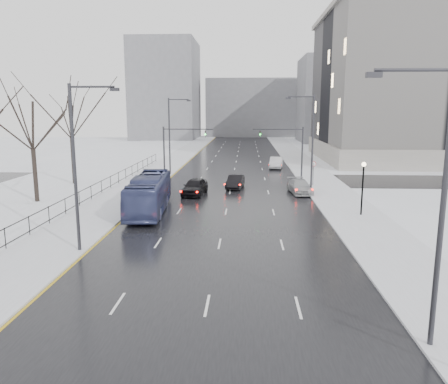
% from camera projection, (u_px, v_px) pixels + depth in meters
% --- Properties ---
extents(road, '(16.00, 150.00, 0.04)m').
position_uv_depth(road, '(235.00, 167.00, 65.36)').
color(road, black).
rests_on(road, ground).
extents(cross_road, '(130.00, 10.00, 0.04)m').
position_uv_depth(cross_road, '(232.00, 180.00, 53.58)').
color(cross_road, black).
rests_on(cross_road, ground).
extents(sidewalk_left, '(5.00, 150.00, 0.16)m').
position_uv_depth(sidewalk_left, '(166.00, 166.00, 65.87)').
color(sidewalk_left, silver).
rests_on(sidewalk_left, ground).
extents(sidewalk_right, '(5.00, 150.00, 0.16)m').
position_uv_depth(sidewalk_right, '(306.00, 167.00, 64.82)').
color(sidewalk_right, silver).
rests_on(sidewalk_right, ground).
extents(park_strip, '(14.00, 150.00, 0.12)m').
position_uv_depth(park_strip, '(104.00, 166.00, 66.35)').
color(park_strip, white).
rests_on(park_strip, ground).
extents(tree_park_d, '(8.75, 8.75, 12.50)m').
position_uv_depth(tree_park_d, '(37.00, 202.00, 40.74)').
color(tree_park_d, black).
rests_on(tree_park_d, ground).
extents(tree_park_e, '(9.45, 9.45, 13.50)m').
position_uv_depth(tree_park_e, '(75.00, 184.00, 50.58)').
color(tree_park_e, black).
rests_on(tree_park_e, ground).
extents(iron_fence, '(0.06, 70.00, 1.30)m').
position_uv_depth(iron_fence, '(70.00, 202.00, 36.41)').
color(iron_fence, black).
rests_on(iron_fence, sidewalk_left).
extents(streetlight_r_near, '(2.95, 0.25, 10.00)m').
position_uv_depth(streetlight_r_near, '(437.00, 197.00, 14.85)').
color(streetlight_r_near, '#2D2D33').
rests_on(streetlight_r_near, ground).
extents(streetlight_r_mid, '(2.95, 0.25, 10.00)m').
position_uv_depth(streetlight_r_mid, '(310.00, 139.00, 44.28)').
color(streetlight_r_mid, '#2D2D33').
rests_on(streetlight_r_mid, ground).
extents(streetlight_l_near, '(2.95, 0.25, 10.00)m').
position_uv_depth(streetlight_l_near, '(78.00, 160.00, 25.48)').
color(streetlight_l_near, '#2D2D33').
rests_on(streetlight_l_near, ground).
extents(streetlight_l_far, '(2.95, 0.25, 10.00)m').
position_uv_depth(streetlight_l_far, '(171.00, 132.00, 56.88)').
color(streetlight_l_far, '#2D2D33').
rests_on(streetlight_l_far, ground).
extents(lamppost_r_mid, '(0.36, 0.36, 4.28)m').
position_uv_depth(lamppost_r_mid, '(363.00, 181.00, 34.83)').
color(lamppost_r_mid, black).
rests_on(lamppost_r_mid, sidewalk_right).
extents(mast_signal_right, '(6.10, 0.33, 6.50)m').
position_uv_depth(mast_signal_right, '(293.00, 147.00, 52.45)').
color(mast_signal_right, '#2D2D33').
rests_on(mast_signal_right, ground).
extents(mast_signal_left, '(6.10, 0.33, 6.50)m').
position_uv_depth(mast_signal_left, '(173.00, 146.00, 53.19)').
color(mast_signal_left, '#2D2D33').
rests_on(mast_signal_left, ground).
extents(no_uturn_sign, '(0.60, 0.06, 2.70)m').
position_uv_depth(no_uturn_sign, '(314.00, 166.00, 48.77)').
color(no_uturn_sign, '#2D2D33').
rests_on(no_uturn_sign, sidewalk_right).
extents(civic_building, '(41.00, 31.00, 24.80)m').
position_uv_depth(civic_building, '(445.00, 93.00, 73.30)').
color(civic_building, gray).
rests_on(civic_building, ground).
extents(bldg_far_right, '(24.00, 20.00, 22.00)m').
position_uv_depth(bldg_far_right, '(346.00, 100.00, 115.88)').
color(bldg_far_right, slate).
rests_on(bldg_far_right, ground).
extents(bldg_far_left, '(18.00, 22.00, 28.00)m').
position_uv_depth(bldg_far_left, '(166.00, 91.00, 127.64)').
color(bldg_far_left, slate).
rests_on(bldg_far_left, ground).
extents(bldg_far_center, '(30.00, 18.00, 18.00)m').
position_uv_depth(bldg_far_center, '(254.00, 108.00, 141.99)').
color(bldg_far_center, slate).
rests_on(bldg_far_center, ground).
extents(bus, '(3.46, 11.26, 3.09)m').
position_uv_depth(bus, '(149.00, 194.00, 36.65)').
color(bus, '#39406F').
rests_on(bus, road).
extents(sedan_center_near, '(2.59, 5.17, 1.69)m').
position_uv_depth(sedan_center_near, '(195.00, 187.00, 44.03)').
color(sedan_center_near, black).
rests_on(sedan_center_near, road).
extents(sedan_right_near, '(2.09, 4.54, 1.44)m').
position_uv_depth(sedan_right_near, '(235.00, 182.00, 47.70)').
color(sedan_right_near, black).
rests_on(sedan_right_near, road).
extents(sedan_right_far, '(2.53, 5.08, 1.42)m').
position_uv_depth(sedan_right_far, '(300.00, 186.00, 44.85)').
color(sedan_right_far, '#A0A1A4').
rests_on(sedan_right_far, road).
extents(sedan_right_distant, '(2.35, 5.14, 1.64)m').
position_uv_depth(sedan_right_distant, '(276.00, 163.00, 64.07)').
color(sedan_right_distant, '#BBBBC0').
rests_on(sedan_right_distant, road).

